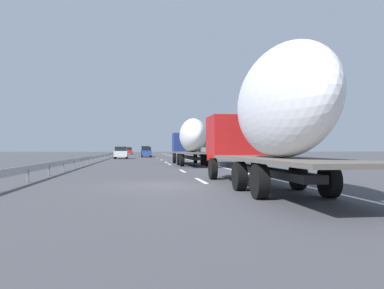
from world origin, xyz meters
The scene contains 23 objects.
ground_plane centered at (40.00, 0.00, 0.00)m, with size 260.00×260.00×0.00m, color #424247.
lane_stripe_0 centered at (2.00, -1.80, 0.00)m, with size 3.20×0.20×0.01m, color white.
lane_stripe_1 centered at (10.05, -1.80, 0.00)m, with size 3.20×0.20×0.01m, color white.
lane_stripe_2 centered at (21.79, -1.80, 0.00)m, with size 3.20×0.20×0.01m, color white.
lane_stripe_3 centered at (26.67, -1.80, 0.00)m, with size 3.20×0.20×0.01m, color white.
lane_stripe_4 centered at (36.28, -1.80, 0.00)m, with size 3.20×0.20×0.01m, color white.
lane_stripe_5 centered at (48.39, -1.80, 0.00)m, with size 3.20×0.20×0.01m, color white.
lane_stripe_6 centered at (63.20, -1.80, 0.00)m, with size 3.20×0.20×0.01m, color white.
edge_line_right centered at (45.00, -5.50, 0.00)m, with size 110.00×0.20×0.01m, color white.
truck_lead centered at (19.57, -3.60, 2.40)m, with size 13.72×2.55×4.18m.
truck_trailing centered at (-2.54, -3.60, 2.73)m, with size 14.18×2.55×4.91m.
car_blue_sedan centered at (52.87, -0.12, 0.90)m, with size 4.41×1.73×1.76m.
car_red_compact centered at (87.78, 3.89, 0.94)m, with size 4.01×1.79×1.87m.
car_black_suv centered at (61.44, -0.06, 0.98)m, with size 4.54×1.79×1.98m.
car_white_van centered at (42.95, 3.80, 0.91)m, with size 4.40×1.90×1.79m.
road_sign centered at (35.89, -6.70, 2.36)m, with size 0.10×0.90×3.43m.
tree_0 centered at (85.68, -12.80, 4.00)m, with size 3.18×3.18×6.38m.
tree_1 centered at (62.48, -11.03, 3.86)m, with size 3.59×3.59×5.99m.
tree_2 centered at (23.15, -11.19, 3.72)m, with size 3.64×3.64×6.13m.
tree_3 centered at (50.36, -13.37, 4.32)m, with size 3.62×3.62×7.24m.
tree_4 centered at (62.52, -10.69, 4.82)m, with size 3.95×3.95×7.67m.
tree_5 centered at (83.15, -12.99, 4.05)m, with size 3.28×3.28×6.72m.
guardrail_median centered at (43.00, 6.00, 0.58)m, with size 94.00×0.10×0.76m.
Camera 1 is at (-16.18, 1.05, 1.51)m, focal length 36.79 mm.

